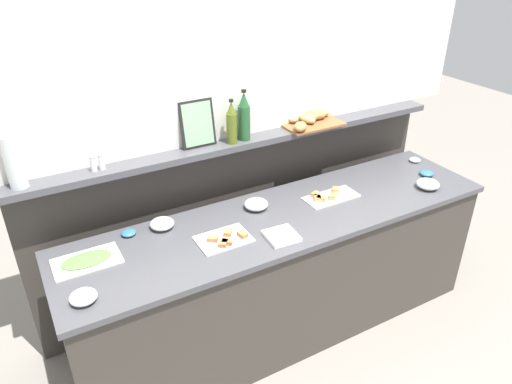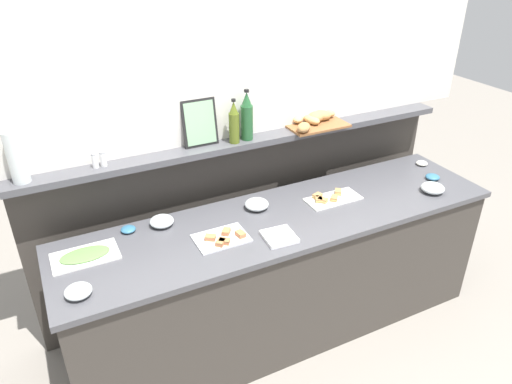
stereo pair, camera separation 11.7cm
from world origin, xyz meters
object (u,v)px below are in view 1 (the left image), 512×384
glass_bowl_large (256,205)px  olive_oil_bottle (232,124)px  sandwich_platter_front (329,197)px  wine_bottle_green (244,117)px  salt_shaker (93,164)px  bread_basket (310,117)px  water_carafe (14,162)px  glass_bowl_medium (162,224)px  condiment_bowl_dark (129,233)px  pepper_shaker (102,162)px  napkin_stack (281,236)px  cold_cuts_platter (87,261)px  glass_bowl_extra (83,297)px  framed_picture (198,124)px  glass_bowl_small (428,184)px  condiment_bowl_cream (427,173)px  condiment_bowl_red (415,160)px  sandwich_platter_rear (225,239)px

glass_bowl_large → olive_oil_bottle: 0.51m
sandwich_platter_front → wine_bottle_green: size_ratio=1.11×
salt_shaker → bread_basket: 1.44m
glass_bowl_large → wine_bottle_green: wine_bottle_green is taller
water_carafe → glass_bowl_medium: bearing=-17.6°
olive_oil_bottle → condiment_bowl_dark: bearing=-167.2°
glass_bowl_medium → pepper_shaker: size_ratio=1.59×
glass_bowl_large → napkin_stack: (-0.03, -0.34, -0.02)m
cold_cuts_platter → olive_oil_bottle: bearing=17.1°
glass_bowl_extra → pepper_shaker: size_ratio=1.45×
wine_bottle_green → framed_picture: wine_bottle_green is taller
glass_bowl_large → glass_bowl_small: (1.10, -0.32, 0.00)m
condiment_bowl_cream → wine_bottle_green: bearing=158.4°
glass_bowl_large → condiment_bowl_cream: 1.25m
glass_bowl_large → bread_basket: bearing=28.0°
water_carafe → condiment_bowl_red: bearing=-5.9°
salt_shaker → glass_bowl_medium: bearing=-36.4°
pepper_shaker → framed_picture: 0.60m
condiment_bowl_cream → condiment_bowl_dark: condiment_bowl_cream is taller
wine_bottle_green → napkin_stack: bearing=-99.6°
glass_bowl_extra → salt_shaker: salt_shaker is taller
olive_oil_bottle → water_carafe: size_ratio=0.99×
glass_bowl_extra → condiment_bowl_cream: size_ratio=1.35×
glass_bowl_medium → glass_bowl_extra: (-0.52, -0.41, -0.00)m
olive_oil_bottle → framed_picture: size_ratio=0.98×
glass_bowl_large → framed_picture: (-0.22, 0.32, 0.45)m
condiment_bowl_cream → pepper_shaker: pepper_shaker is taller
pepper_shaker → bread_basket: (1.40, 0.04, -0.01)m
olive_oil_bottle → pepper_shaker: (-0.78, 0.02, -0.08)m
sandwich_platter_rear → framed_picture: framed_picture is taller
glass_bowl_medium → napkin_stack: size_ratio=0.81×
sandwich_platter_rear → water_carafe: bearing=151.3°
olive_oil_bottle → water_carafe: bearing=179.2°
glass_bowl_small → glass_bowl_extra: 2.19m
napkin_stack → bread_basket: (0.63, 0.66, 0.37)m
cold_cuts_platter → condiment_bowl_dark: (0.26, 0.14, 0.01)m
salt_shaker → glass_bowl_large: bearing=-18.2°
water_carafe → salt_shaker: bearing=0.0°
condiment_bowl_red → water_carafe: water_carafe is taller
condiment_bowl_red → salt_shaker: 2.23m
glass_bowl_small → olive_oil_bottle: bearing=152.6°
glass_bowl_medium → glass_bowl_large: bearing=-7.3°
condiment_bowl_cream → wine_bottle_green: wine_bottle_green is taller
glass_bowl_small → glass_bowl_extra: bearing=-179.6°
napkin_stack → wine_bottle_green: (0.10, 0.62, 0.47)m
glass_bowl_medium → water_carafe: bearing=162.4°
bread_basket → water_carafe: size_ratio=1.52×
cold_cuts_platter → glass_bowl_medium: glass_bowl_medium is taller
pepper_shaker → water_carafe: (-0.42, 0.00, 0.10)m
framed_picture → sandwich_platter_rear: bearing=-100.5°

